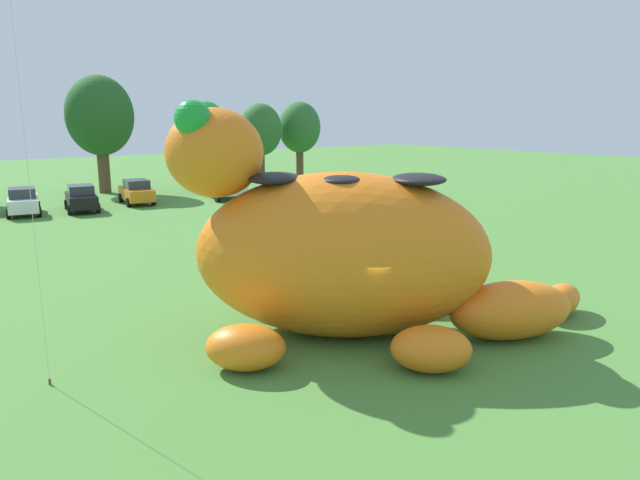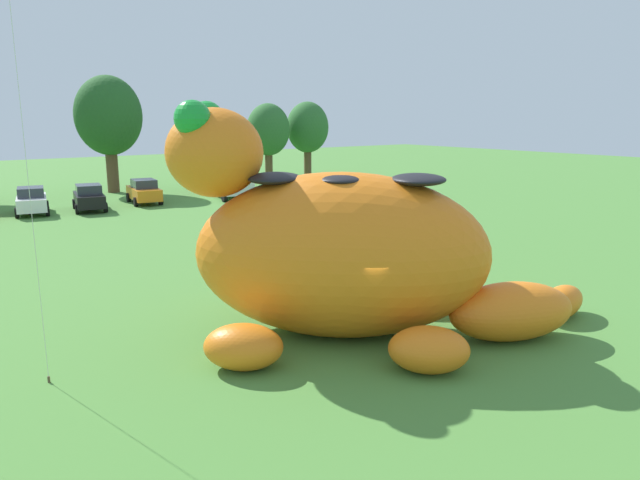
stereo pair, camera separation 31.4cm
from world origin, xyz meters
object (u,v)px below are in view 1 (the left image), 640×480
at_px(box_truck, 221,176).
at_px(spectator_mid_field, 403,223).
at_px(car_white, 23,201).
at_px(giant_inflatable_creature, 342,252).
at_px(car_black, 81,198).
at_px(car_orange, 137,192).

height_order(box_truck, spectator_mid_field, box_truck).
bearing_deg(car_white, giant_inflatable_creature, -84.37).
distance_m(car_white, car_black, 3.41).
distance_m(car_white, spectator_mid_field, 24.00).
height_order(car_black, car_orange, same).
xyz_separation_m(car_black, box_truck, (10.41, 0.28, 0.74)).
xyz_separation_m(giant_inflatable_creature, car_black, (0.58, 27.31, -1.54)).
distance_m(giant_inflatable_creature, car_black, 27.36).
bearing_deg(car_orange, giant_inflatable_creature, -99.28).
bearing_deg(car_white, car_orange, 2.08).
xyz_separation_m(car_black, car_orange, (4.04, 0.96, 0.00)).
relative_size(giant_inflatable_creature, box_truck, 1.82).
distance_m(giant_inflatable_creature, car_orange, 28.68).
bearing_deg(spectator_mid_field, car_white, 124.44).
bearing_deg(car_white, spectator_mid_field, -55.56).
bearing_deg(car_black, giant_inflatable_creature, -91.21).
bearing_deg(spectator_mid_field, car_black, 118.19).
bearing_deg(giant_inflatable_creature, car_orange, 80.72).
bearing_deg(car_white, box_truck, -1.72).
distance_m(car_white, box_truck, 13.77).
height_order(car_white, box_truck, box_truck).
height_order(car_white, spectator_mid_field, car_white).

